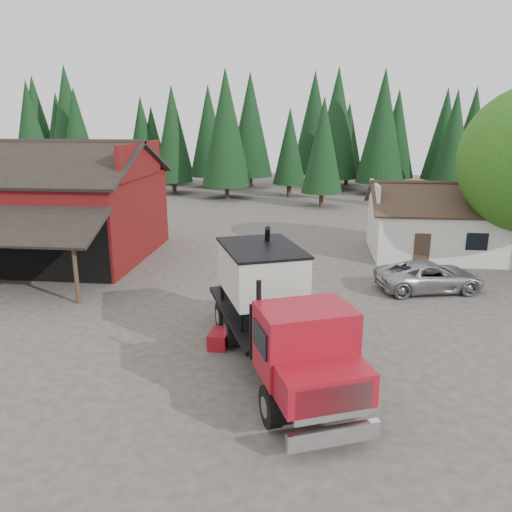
# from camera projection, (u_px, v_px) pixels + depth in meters

# --- Properties ---
(ground) EXTENTS (120.00, 120.00, 0.00)m
(ground) POSITION_uv_depth(u_px,v_px,m) (184.00, 327.00, 20.72)
(ground) COLOR #423C34
(ground) RESTS_ON ground
(red_barn) EXTENTS (12.80, 13.63, 7.18)m
(red_barn) POSITION_uv_depth(u_px,v_px,m) (48.00, 214.00, 30.68)
(red_barn) COLOR maroon
(red_barn) RESTS_ON ground
(farmhouse) EXTENTS (8.60, 6.42, 4.65)m
(farmhouse) POSITION_uv_depth(u_px,v_px,m) (437.00, 229.00, 31.31)
(farmhouse) COLOR silver
(farmhouse) RESTS_ON ground
(conifer_backdrop) EXTENTS (76.00, 16.00, 16.00)m
(conifer_backdrop) POSITION_uv_depth(u_px,v_px,m) (270.00, 189.00, 60.94)
(conifer_backdrop) COLOR black
(conifer_backdrop) RESTS_ON ground
(near_pine_a) EXTENTS (4.40, 4.40, 11.40)m
(near_pine_a) POSITION_uv_depth(u_px,v_px,m) (32.00, 139.00, 48.22)
(near_pine_a) COLOR #382619
(near_pine_a) RESTS_ON ground
(near_pine_b) EXTENTS (3.96, 3.96, 10.40)m
(near_pine_b) POSITION_uv_depth(u_px,v_px,m) (323.00, 145.00, 47.23)
(near_pine_b) COLOR #382619
(near_pine_b) RESTS_ON ground
(near_pine_d) EXTENTS (5.28, 5.28, 13.40)m
(near_pine_d) POSITION_uv_depth(u_px,v_px,m) (226.00, 128.00, 51.74)
(near_pine_d) COLOR #382619
(near_pine_d) RESTS_ON ground
(feed_truck) EXTENTS (6.17, 10.27, 4.51)m
(feed_truck) POSITION_uv_depth(u_px,v_px,m) (275.00, 310.00, 16.88)
(feed_truck) COLOR black
(feed_truck) RESTS_ON ground
(silver_car) EXTENTS (5.72, 3.57, 1.47)m
(silver_car) POSITION_uv_depth(u_px,v_px,m) (430.00, 276.00, 24.90)
(silver_car) COLOR #A0A1A7
(silver_car) RESTS_ON ground
(equip_box) EXTENTS (0.79, 1.15, 0.60)m
(equip_box) POSITION_uv_depth(u_px,v_px,m) (220.00, 339.00, 18.88)
(equip_box) COLOR maroon
(equip_box) RESTS_ON ground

